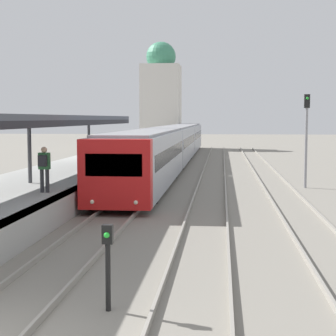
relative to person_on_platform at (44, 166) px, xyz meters
name	(u,v)px	position (x,y,z in m)	size (l,w,h in m)	color
platform_canopy	(30,118)	(-1.52, 2.94, 1.71)	(4.00, 26.16, 2.82)	#4C515B
person_on_platform	(44,166)	(0.00, 0.00, 0.00)	(0.40, 0.40, 1.66)	#2D2D33
train_near	(173,143)	(2.51, 24.63, -0.25)	(2.71, 48.79, 2.97)	red
signal_post_near	(108,257)	(4.31, -9.59, -0.88)	(0.20, 0.21, 1.64)	black
signal_mast_far	(306,129)	(10.74, 9.84, 1.15)	(0.28, 0.29, 4.84)	gray
distant_domed_building	(161,98)	(-0.98, 48.08, 4.13)	(4.63, 4.63, 12.76)	silver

